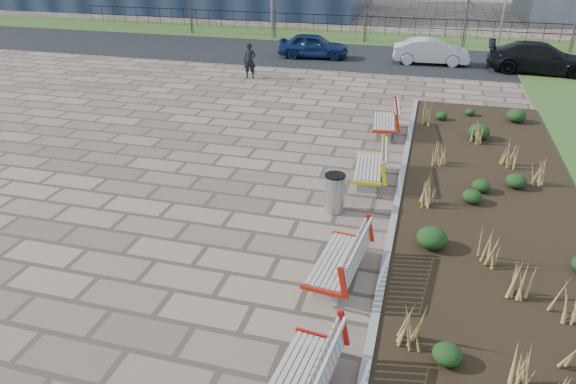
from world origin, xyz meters
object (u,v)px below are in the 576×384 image
(bench_c, at_px, (369,165))
(car_black, at_px, (540,58))
(bench_a, at_px, (296,378))
(car_blue, at_px, (313,46))
(bench_b, at_px, (337,258))
(litter_bin, at_px, (334,194))
(car_silver, at_px, (431,51))
(bench_d, at_px, (384,120))
(pedestrian, at_px, (250,61))

(bench_c, bearing_deg, car_black, 61.10)
(bench_a, bearing_deg, car_blue, 108.59)
(bench_b, xyz_separation_m, litter_bin, (-0.58, 2.77, -0.01))
(bench_a, xyz_separation_m, car_silver, (1.25, 23.31, 0.17))
(car_blue, distance_m, car_silver, 6.34)
(bench_c, xyz_separation_m, bench_d, (0.00, 4.04, 0.00))
(pedestrian, bearing_deg, bench_c, -63.06)
(bench_d, bearing_deg, car_silver, 77.39)
(bench_c, bearing_deg, bench_a, -95.21)
(bench_a, relative_size, car_blue, 0.54)
(car_blue, bearing_deg, car_silver, -93.81)
(bench_c, height_order, car_black, car_black)
(bench_b, bearing_deg, litter_bin, 107.76)
(bench_d, xyz_separation_m, pedestrian, (-7.02, 6.02, 0.32))
(bench_a, xyz_separation_m, car_black, (6.49, 22.73, 0.25))
(bench_a, xyz_separation_m, litter_bin, (-0.58, 5.95, -0.01))
(bench_c, distance_m, car_blue, 16.05)
(bench_a, height_order, bench_d, same)
(bench_b, bearing_deg, car_blue, 110.20)
(car_silver, bearing_deg, pedestrian, 119.71)
(bench_c, distance_m, bench_d, 4.04)
(bench_a, xyz_separation_m, bench_b, (0.00, 3.18, 0.00))
(bench_b, relative_size, car_silver, 0.53)
(bench_a, height_order, car_black, car_black)
(bench_b, distance_m, car_silver, 20.17)
(bench_a, height_order, bench_b, same)
(bench_a, xyz_separation_m, pedestrian, (-7.02, 17.98, 0.32))
(bench_b, distance_m, car_black, 20.60)
(bench_a, relative_size, pedestrian, 1.27)
(pedestrian, relative_size, car_black, 0.33)
(bench_d, distance_m, litter_bin, 6.04)
(bench_a, relative_size, bench_c, 1.00)
(pedestrian, relative_size, car_blue, 0.43)
(car_silver, bearing_deg, car_black, -99.50)
(litter_bin, relative_size, car_black, 0.20)
(car_silver, bearing_deg, car_blue, 88.49)
(bench_d, xyz_separation_m, car_blue, (-5.09, 11.18, 0.18))
(bench_c, height_order, car_silver, car_silver)
(bench_a, height_order, litter_bin, bench_a)
(pedestrian, height_order, car_blue, pedestrian)
(car_black, bearing_deg, pedestrian, 113.81)
(car_blue, height_order, car_silver, car_blue)
(litter_bin, relative_size, car_blue, 0.26)
(car_blue, relative_size, car_silver, 0.99)
(bench_d, height_order, car_black, car_black)
(car_blue, bearing_deg, pedestrian, 154.08)
(litter_bin, bearing_deg, bench_b, -78.12)
(bench_d, height_order, car_blue, car_blue)
(bench_a, distance_m, car_black, 23.64)
(bench_b, relative_size, bench_d, 1.00)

